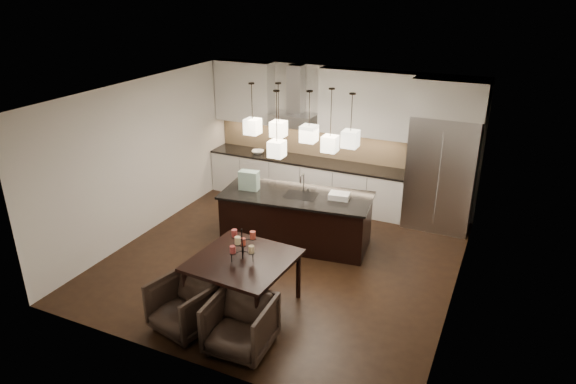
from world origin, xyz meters
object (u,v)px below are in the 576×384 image
at_px(refrigerator, 441,173).
at_px(island_body, 296,220).
at_px(dining_table, 244,283).
at_px(armchair_right, 240,325).
at_px(armchair_left, 184,305).

relative_size(refrigerator, island_body, 0.86).
bearing_deg(dining_table, armchair_right, -59.99).
bearing_deg(armchair_left, island_body, 96.00).
bearing_deg(armchair_right, island_body, 97.64).
relative_size(dining_table, armchair_left, 1.67).
xyz_separation_m(dining_table, armchair_right, (0.41, -0.81, -0.03)).
xyz_separation_m(island_body, armchair_right, (0.53, -2.92, -0.08)).
distance_m(island_body, dining_table, 2.11).
distance_m(dining_table, armchair_right, 0.91).
xyz_separation_m(refrigerator, armchair_left, (-2.51, -4.59, -0.72)).
height_order(refrigerator, armchair_left, refrigerator).
bearing_deg(armchair_right, armchair_left, 173.96).
bearing_deg(armchair_right, refrigerator, 68.11).
distance_m(armchair_left, armchair_right, 0.89).
relative_size(island_body, armchair_left, 3.20).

